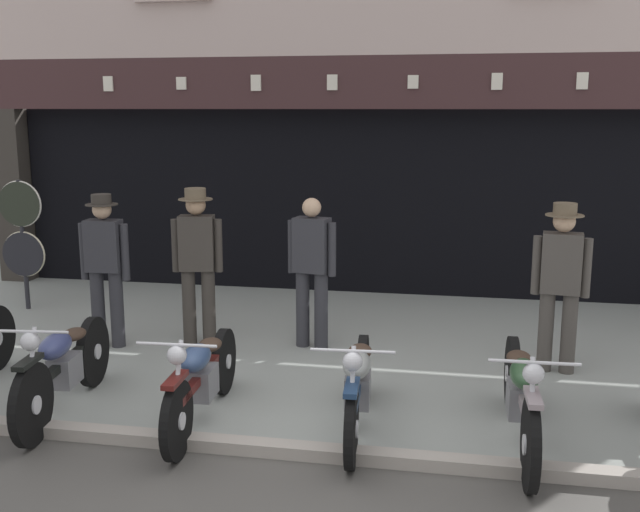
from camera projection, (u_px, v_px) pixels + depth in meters
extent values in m
cube|color=gray|center=(370.00, 300.00, 10.44)|extent=(23.43, 10.00, 0.08)
cube|color=#A69D92|center=(295.00, 455.00, 5.68)|extent=(23.43, 0.16, 0.18)
cube|color=black|center=(387.00, 188.00, 12.39)|extent=(10.51, 4.00, 2.60)
cube|color=#332D28|center=(14.00, 196.00, 11.33)|extent=(0.44, 0.36, 2.60)
cube|color=black|center=(376.00, 192.00, 10.68)|extent=(10.06, 0.03, 2.18)
cube|color=#3A2324|center=(374.00, 82.00, 9.97)|extent=(11.43, 0.24, 0.70)
cube|color=silver|center=(108.00, 84.00, 10.51)|extent=(0.14, 0.03, 0.21)
cube|color=silver|center=(181.00, 83.00, 10.31)|extent=(0.14, 0.03, 0.17)
cube|color=silver|center=(256.00, 83.00, 10.12)|extent=(0.14, 0.03, 0.21)
cube|color=silver|center=(332.00, 82.00, 9.93)|extent=(0.14, 0.03, 0.20)
cube|color=silver|center=(413.00, 82.00, 9.74)|extent=(0.14, 0.03, 0.17)
cube|color=silver|center=(497.00, 81.00, 9.55)|extent=(0.14, 0.03, 0.21)
cube|color=silver|center=(582.00, 81.00, 9.36)|extent=(0.14, 0.03, 0.21)
cylinder|color=black|center=(32.00, 405.00, 5.82)|extent=(0.14, 0.67, 0.67)
cylinder|color=silver|center=(32.00, 405.00, 5.82)|extent=(0.12, 0.16, 0.15)
cylinder|color=black|center=(93.00, 351.00, 7.10)|extent=(0.15, 0.67, 0.67)
cylinder|color=silver|center=(93.00, 351.00, 7.10)|extent=(0.13, 0.16, 0.15)
cube|color=black|center=(64.00, 362.00, 6.44)|extent=(0.20, 1.20, 0.07)
cube|color=slate|center=(65.00, 370.00, 6.45)|extent=(0.23, 0.34, 0.26)
ellipsoid|color=navy|center=(55.00, 346.00, 6.24)|extent=(0.27, 0.48, 0.20)
ellipsoid|color=#38281E|center=(74.00, 334.00, 6.63)|extent=(0.23, 0.32, 0.10)
cube|color=black|center=(28.00, 362.00, 5.75)|extent=(0.14, 0.37, 0.04)
sphere|color=silver|center=(30.00, 341.00, 5.78)|extent=(0.15, 0.15, 0.15)
cylinder|color=silver|center=(29.00, 332.00, 5.77)|extent=(0.62, 0.09, 0.02)
cylinder|color=silver|center=(31.00, 368.00, 5.80)|extent=(0.06, 0.25, 0.61)
cylinder|color=black|center=(177.00, 421.00, 5.59)|extent=(0.10, 0.61, 0.61)
cylinder|color=silver|center=(177.00, 421.00, 5.59)|extent=(0.11, 0.14, 0.13)
cylinder|color=black|center=(224.00, 361.00, 6.90)|extent=(0.11, 0.61, 0.61)
cylinder|color=silver|center=(224.00, 361.00, 6.90)|extent=(0.12, 0.14, 0.13)
cube|color=#521814|center=(202.00, 374.00, 6.22)|extent=(0.13, 1.25, 0.07)
cube|color=slate|center=(203.00, 382.00, 6.24)|extent=(0.21, 0.33, 0.26)
ellipsoid|color=navy|center=(196.00, 358.00, 6.03)|extent=(0.24, 0.47, 0.20)
ellipsoid|color=#38281E|center=(210.00, 345.00, 6.43)|extent=(0.21, 0.31, 0.10)
cube|color=#521814|center=(175.00, 380.00, 5.53)|extent=(0.12, 0.36, 0.04)
sphere|color=silver|center=(177.00, 355.00, 5.55)|extent=(0.15, 0.15, 0.15)
cylinder|color=silver|center=(176.00, 345.00, 5.54)|extent=(0.62, 0.05, 0.02)
cylinder|color=silver|center=(177.00, 382.00, 5.57)|extent=(0.05, 0.29, 0.60)
cylinder|color=black|center=(351.00, 429.00, 5.46)|extent=(0.11, 0.61, 0.60)
cylinder|color=silver|center=(351.00, 429.00, 5.46)|extent=(0.11, 0.14, 0.13)
cylinder|color=black|center=(363.00, 368.00, 6.74)|extent=(0.12, 0.61, 0.60)
cylinder|color=silver|center=(363.00, 368.00, 6.74)|extent=(0.12, 0.14, 0.13)
cube|color=navy|center=(358.00, 381.00, 6.08)|extent=(0.14, 1.21, 0.07)
cube|color=slate|center=(358.00, 389.00, 6.09)|extent=(0.22, 0.33, 0.26)
ellipsoid|color=gray|center=(357.00, 365.00, 5.89)|extent=(0.25, 0.47, 0.20)
ellipsoid|color=#38281E|center=(360.00, 351.00, 6.27)|extent=(0.22, 0.31, 0.10)
cube|color=navy|center=(352.00, 388.00, 5.40)|extent=(0.12, 0.37, 0.04)
sphere|color=silver|center=(353.00, 361.00, 5.42)|extent=(0.15, 0.15, 0.15)
cylinder|color=silver|center=(353.00, 351.00, 5.41)|extent=(0.62, 0.06, 0.02)
cylinder|color=silver|center=(352.00, 390.00, 5.45)|extent=(0.05, 0.28, 0.60)
cylinder|color=black|center=(530.00, 445.00, 5.14)|extent=(0.08, 0.66, 0.66)
cylinder|color=silver|center=(530.00, 445.00, 5.14)|extent=(0.10, 0.15, 0.14)
cylinder|color=black|center=(512.00, 374.00, 6.52)|extent=(0.09, 0.66, 0.66)
cylinder|color=silver|center=(512.00, 374.00, 6.52)|extent=(0.11, 0.15, 0.14)
cube|color=gray|center=(521.00, 391.00, 5.81)|extent=(0.10, 1.31, 0.07)
cube|color=slate|center=(521.00, 399.00, 5.82)|extent=(0.21, 0.32, 0.26)
ellipsoid|color=#2B492C|center=(525.00, 374.00, 5.60)|extent=(0.23, 0.46, 0.20)
ellipsoid|color=#38281E|center=(519.00, 358.00, 6.02)|extent=(0.21, 0.30, 0.10)
cube|color=gray|center=(533.00, 398.00, 5.07)|extent=(0.11, 0.36, 0.04)
sphere|color=silver|center=(534.00, 373.00, 5.10)|extent=(0.15, 0.15, 0.15)
cylinder|color=silver|center=(534.00, 362.00, 5.08)|extent=(0.62, 0.04, 0.02)
cylinder|color=silver|center=(532.00, 403.00, 5.12)|extent=(0.04, 0.25, 0.61)
cylinder|color=#2D2D33|center=(117.00, 308.00, 8.23)|extent=(0.15, 0.15, 0.88)
cylinder|color=#2D2D33|center=(98.00, 308.00, 8.26)|extent=(0.15, 0.15, 0.88)
cube|color=#2D2D33|center=(104.00, 246.00, 8.10)|extent=(0.39, 0.24, 0.57)
cube|color=white|center=(108.00, 238.00, 8.20)|extent=(0.14, 0.03, 0.32)
cube|color=#47234C|center=(108.00, 239.00, 8.22)|extent=(0.05, 0.01, 0.30)
cylinder|color=#2D2D33|center=(125.00, 252.00, 8.09)|extent=(0.09, 0.09, 0.62)
cylinder|color=#2D2D33|center=(84.00, 251.00, 8.15)|extent=(0.09, 0.09, 0.62)
sphere|color=tan|center=(102.00, 210.00, 8.03)|extent=(0.20, 0.20, 0.20)
cylinder|color=#332D28|center=(102.00, 205.00, 8.02)|extent=(0.35, 0.35, 0.01)
cylinder|color=#332D28|center=(101.00, 199.00, 8.00)|extent=(0.21, 0.21, 0.11)
cylinder|color=#38332D|center=(209.00, 306.00, 8.31)|extent=(0.15, 0.15, 0.88)
cylinder|color=#38332D|center=(189.00, 306.00, 8.31)|extent=(0.15, 0.15, 0.88)
cube|color=#38332D|center=(197.00, 243.00, 8.17)|extent=(0.41, 0.28, 0.61)
cube|color=silver|center=(199.00, 235.00, 8.26)|extent=(0.14, 0.04, 0.34)
cube|color=brown|center=(199.00, 235.00, 8.28)|extent=(0.05, 0.02, 0.32)
cylinder|color=#38332D|center=(218.00, 246.00, 8.17)|extent=(0.09, 0.09, 0.59)
cylinder|color=#38332D|center=(176.00, 245.00, 8.18)|extent=(0.09, 0.09, 0.59)
sphere|color=tan|center=(196.00, 205.00, 8.08)|extent=(0.22, 0.22, 0.22)
cylinder|color=brown|center=(195.00, 199.00, 8.07)|extent=(0.37, 0.37, 0.01)
cylinder|color=brown|center=(195.00, 194.00, 8.06)|extent=(0.23, 0.23, 0.12)
cylinder|color=#2D2D33|center=(321.00, 310.00, 8.17)|extent=(0.15, 0.15, 0.88)
cylinder|color=#2D2D33|center=(303.00, 308.00, 8.25)|extent=(0.15, 0.15, 0.88)
cube|color=#2D2D33|center=(312.00, 245.00, 8.07)|extent=(0.42, 0.29, 0.60)
cube|color=silver|center=(316.00, 237.00, 8.16)|extent=(0.14, 0.05, 0.33)
cube|color=maroon|center=(316.00, 238.00, 8.17)|extent=(0.05, 0.02, 0.31)
cylinder|color=#2D2D33|center=(332.00, 250.00, 7.99)|extent=(0.09, 0.09, 0.58)
cylinder|color=#2D2D33|center=(292.00, 247.00, 8.16)|extent=(0.09, 0.09, 0.58)
sphere|color=tan|center=(312.00, 207.00, 7.99)|extent=(0.21, 0.21, 0.21)
cylinder|color=#47423D|center=(569.00, 332.00, 7.41)|extent=(0.15, 0.15, 0.84)
cylinder|color=#47423D|center=(546.00, 330.00, 7.48)|extent=(0.15, 0.15, 0.84)
cube|color=#47423D|center=(562.00, 263.00, 7.31)|extent=(0.40, 0.27, 0.60)
cube|color=silver|center=(562.00, 254.00, 7.40)|extent=(0.14, 0.04, 0.34)
cube|color=brown|center=(562.00, 255.00, 7.41)|extent=(0.05, 0.02, 0.31)
cylinder|color=#47423D|center=(587.00, 268.00, 7.24)|extent=(0.09, 0.09, 0.59)
cylinder|color=#47423D|center=(537.00, 265.00, 7.38)|extent=(0.09, 0.09, 0.59)
sphere|color=tan|center=(564.00, 221.00, 7.22)|extent=(0.22, 0.22, 0.22)
cylinder|color=brown|center=(565.00, 215.00, 7.21)|extent=(0.37, 0.37, 0.01)
cylinder|color=brown|center=(565.00, 209.00, 7.20)|extent=(0.23, 0.23, 0.12)
cylinder|color=#232328|center=(23.00, 245.00, 9.70)|extent=(0.06, 0.06, 1.71)
cylinder|color=#23281E|center=(19.00, 204.00, 9.57)|extent=(0.58, 0.03, 0.58)
torus|color=silver|center=(20.00, 204.00, 9.59)|extent=(0.60, 0.04, 0.60)
cylinder|color=black|center=(23.00, 254.00, 9.70)|extent=(0.58, 0.03, 0.58)
torus|color=beige|center=(24.00, 254.00, 9.71)|extent=(0.60, 0.04, 0.60)
cube|color=beige|center=(585.00, 170.00, 9.96)|extent=(0.71, 0.02, 0.99)
cube|color=#511E19|center=(587.00, 140.00, 9.87)|extent=(0.71, 0.01, 0.20)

